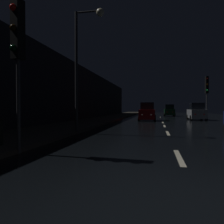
# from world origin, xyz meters

# --- Properties ---
(ground) EXTENTS (26.84, 84.00, 0.02)m
(ground) POSITION_xyz_m (0.00, 24.50, -0.01)
(ground) COLOR black
(sidewalk_left) EXTENTS (4.40, 84.00, 0.15)m
(sidewalk_left) POSITION_xyz_m (-7.22, 24.50, 0.07)
(sidewalk_left) COLOR #38332B
(sidewalk_left) RESTS_ON ground
(building_facade_left) EXTENTS (0.80, 63.00, 6.50)m
(building_facade_left) POSITION_xyz_m (-9.82, 21.00, 3.25)
(building_facade_left) COLOR black
(building_facade_left) RESTS_ON ground
(lane_centerline) EXTENTS (0.16, 30.52, 0.01)m
(lane_centerline) POSITION_xyz_m (0.00, 15.31, 0.01)
(lane_centerline) COLOR beige
(lane_centerline) RESTS_ON ground
(traffic_light_far_right) EXTENTS (0.37, 0.48, 5.02)m
(traffic_light_far_right) POSITION_xyz_m (4.93, 22.49, 3.66)
(traffic_light_far_right) COLOR #38383A
(traffic_light_far_right) RESTS_ON ground
(traffic_light_near_left) EXTENTS (0.36, 0.48, 4.92)m
(traffic_light_near_left) POSITION_xyz_m (-5.03, 2.56, 3.58)
(traffic_light_near_left) COLOR #38383A
(traffic_light_near_left) RESTS_ON ground
(streetlamp_overhead) EXTENTS (1.70, 0.44, 6.97)m
(streetlamp_overhead) POSITION_xyz_m (-4.65, 8.07, 4.64)
(streetlamp_overhead) COLOR #2D2D30
(streetlamp_overhead) RESTS_ON ground
(car_approaching_headlights) EXTENTS (1.90, 4.12, 2.08)m
(car_approaching_headlights) POSITION_xyz_m (-1.64, 21.58, 0.95)
(car_approaching_headlights) COLOR maroon
(car_approaching_headlights) RESTS_ON ground
(car_distant_taillights) EXTENTS (1.88, 4.08, 2.05)m
(car_distant_taillights) POSITION_xyz_m (1.64, 36.17, 0.94)
(car_distant_taillights) COLOR #0F3819
(car_distant_taillights) RESTS_ON ground
(car_parked_right_far) EXTENTS (1.89, 4.08, 2.06)m
(car_parked_right_far) POSITION_xyz_m (4.12, 24.09, 0.94)
(car_parked_right_far) COLOR #A5A8AD
(car_parked_right_far) RESTS_ON ground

